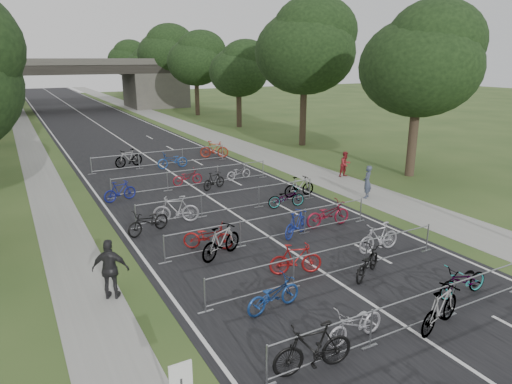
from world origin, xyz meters
TOP-DOWN VIEW (x-y plane):
  - road at (0.00, 50.00)m, footprint 11.00×140.00m
  - sidewalk_right at (8.00, 50.00)m, footprint 3.00×140.00m
  - sidewalk_left at (-7.50, 50.00)m, footprint 2.00×140.00m
  - lane_markings at (0.00, 50.00)m, footprint 0.12×140.00m
  - overpass_bridge at (0.00, 65.00)m, footprint 31.00×8.00m
  - tree_right_0 at (13.11, 15.93)m, footprint 7.17×7.17m
  - tree_right_1 at (13.11, 27.93)m, footprint 8.18×8.18m
  - tree_right_2 at (13.11, 39.93)m, footprint 6.16×6.16m
  - tree_right_3 at (13.11, 51.93)m, footprint 7.17×7.17m
  - tree_right_4 at (13.11, 63.93)m, footprint 8.18×8.18m
  - tree_right_5 at (13.11, 75.93)m, footprint 6.16×6.16m
  - tree_right_6 at (13.11, 87.93)m, footprint 7.17×7.17m
  - barrier_row_1 at (0.00, 3.60)m, footprint 9.70×0.08m
  - barrier_row_2 at (0.00, 7.20)m, footprint 9.70×0.08m
  - barrier_row_3 at (0.00, 11.00)m, footprint 9.70×0.08m
  - barrier_row_4 at (0.00, 15.00)m, footprint 9.70×0.08m
  - barrier_row_5 at (0.00, 20.00)m, footprint 9.70×0.08m
  - barrier_row_6 at (0.00, 26.00)m, footprint 9.70×0.08m
  - bike_4 at (-3.38, 3.55)m, footprint 2.14×0.87m
  - bike_5 at (-1.69, 3.99)m, footprint 1.93×0.80m
  - bike_6 at (0.71, 3.33)m, footprint 2.11×1.06m
  - bike_7 at (2.82, 4.22)m, footprint 2.00×0.75m
  - bike_8 at (-2.79, 6.35)m, footprint 1.99×0.94m
  - bike_9 at (-0.92, 7.99)m, footprint 1.92×1.10m
  - bike_10 at (1.11, 6.68)m, footprint 2.02×1.51m
  - bike_11 at (2.92, 8.06)m, footprint 1.92×0.55m
  - bike_12 at (-2.58, 10.49)m, footprint 2.13×1.37m
  - bike_13 at (-2.71, 11.43)m, footprint 2.03×1.63m
  - bike_14 at (1.03, 10.91)m, footprint 1.85×1.30m
  - bike_15 at (2.90, 11.21)m, footprint 2.21×0.89m
  - bike_16 at (-4.29, 14.16)m, footprint 2.15×1.38m
  - bike_17 at (-2.81, 14.89)m, footprint 2.13×1.29m
  - bike_18 at (2.71, 14.33)m, footprint 2.00×0.98m
  - bike_19 at (4.30, 15.54)m, footprint 1.85×0.54m
  - bike_20 at (-4.30, 19.36)m, footprint 1.84×0.88m
  - bike_21 at (-0.12, 20.63)m, footprint 1.80×0.63m
  - bike_22 at (0.87, 19.06)m, footprint 1.70×1.04m
  - bike_23 at (3.06, 20.30)m, footprint 1.81×0.88m
  - bike_25 at (-2.00, 26.89)m, footprint 2.10×1.07m
  - bike_26 at (0.49, 25.10)m, footprint 2.08×0.77m
  - bike_27 at (4.30, 26.83)m, footprint 2.14×1.48m
  - pedestrian_a at (7.31, 13.63)m, footprint 0.76×0.71m
  - pedestrian_b at (9.20, 17.71)m, footprint 0.80×0.64m
  - pedestrian_c at (-6.80, 9.37)m, footprint 1.22×0.94m

SIDE VIEW (x-z plane):
  - lane_markings at x=0.00m, z-range 0.00..0.00m
  - road at x=0.00m, z-range 0.00..0.01m
  - sidewalk_right at x=8.00m, z-range 0.00..0.01m
  - sidewalk_left at x=-7.50m, z-range 0.00..0.01m
  - bike_23 at x=3.06m, z-range 0.00..0.91m
  - bike_21 at x=-0.12m, z-range 0.00..0.95m
  - bike_22 at x=0.87m, z-range 0.00..0.99m
  - bike_5 at x=-1.69m, z-range 0.00..0.99m
  - bike_8 at x=-2.79m, z-range 0.00..1.00m
  - bike_18 at x=2.71m, z-range 0.00..1.01m
  - bike_10 at x=1.11m, z-range 0.00..1.01m
  - bike_13 at x=-2.71m, z-range 0.00..1.03m
  - bike_7 at x=2.82m, z-range 0.00..1.04m
  - bike_20 at x=-4.30m, z-range 0.00..1.06m
  - bike_16 at x=-4.29m, z-range 0.00..1.07m
  - bike_26 at x=0.49m, z-range 0.00..1.08m
  - barrier_row_1 at x=0.00m, z-range 0.00..1.10m
  - barrier_row_2 at x=0.00m, z-range 0.00..1.10m
  - barrier_row_3 at x=0.00m, z-range 0.00..1.10m
  - barrier_row_4 at x=0.00m, z-range 0.00..1.10m
  - barrier_row_5 at x=0.00m, z-range 0.00..1.10m
  - barrier_row_6 at x=0.00m, z-range 0.00..1.10m
  - bike_14 at x=1.03m, z-range 0.00..1.09m
  - bike_19 at x=4.30m, z-range 0.00..1.11m
  - bike_9 at x=-0.92m, z-range 0.00..1.11m
  - bike_15 at x=2.90m, z-range 0.00..1.14m
  - bike_11 at x=2.92m, z-range 0.00..1.15m
  - bike_25 at x=-2.00m, z-range 0.00..1.21m
  - bike_6 at x=0.71m, z-range 0.00..1.22m
  - bike_17 at x=-2.81m, z-range 0.00..1.24m
  - bike_12 at x=-2.58m, z-range 0.00..1.24m
  - bike_4 at x=-3.38m, z-range 0.00..1.25m
  - bike_27 at x=4.30m, z-range 0.00..1.26m
  - pedestrian_b at x=9.20m, z-range 0.00..1.60m
  - pedestrian_a at x=7.31m, z-range 0.00..1.75m
  - pedestrian_c at x=-6.80m, z-range 0.00..1.93m
  - overpass_bridge at x=0.00m, z-range 0.01..7.06m
  - tree_right_2 at x=13.11m, z-range 1.25..10.64m
  - tree_right_5 at x=13.11m, z-range 1.25..10.64m
  - tree_right_0 at x=13.11m, z-range 1.46..12.39m
  - tree_right_3 at x=13.11m, z-range 1.46..12.39m
  - tree_right_6 at x=13.11m, z-range 1.46..12.39m
  - tree_right_1 at x=13.11m, z-range 1.67..14.13m
  - tree_right_4 at x=13.11m, z-range 1.67..14.13m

